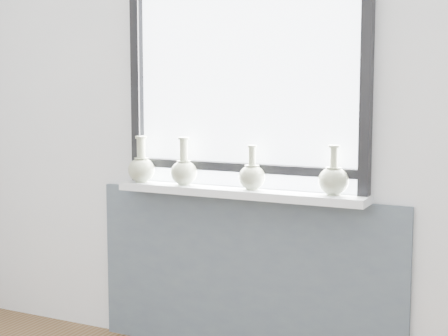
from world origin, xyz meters
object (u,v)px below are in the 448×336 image
at_px(vase_a, 141,168).
at_px(vase_b, 184,170).
at_px(windowsill, 238,192).
at_px(vase_d, 333,179).
at_px(vase_c, 252,176).

xyz_separation_m(vase_a, vase_b, (0.25, 0.01, -0.00)).
relative_size(windowsill, vase_d, 5.61).
xyz_separation_m(vase_c, vase_d, (0.41, 0.01, 0.01)).
distance_m(vase_b, vase_d, 0.80).
bearing_deg(vase_b, vase_d, 1.38).
height_order(windowsill, vase_b, vase_b).
relative_size(vase_b, vase_d, 1.05).
xyz_separation_m(vase_b, vase_d, (0.80, 0.02, -0.00)).
xyz_separation_m(windowsill, vase_b, (-0.31, -0.01, 0.10)).
xyz_separation_m(vase_b, vase_c, (0.38, 0.00, -0.01)).
height_order(vase_b, vase_c, vase_b).
bearing_deg(vase_a, vase_d, 1.82).
bearing_deg(vase_b, vase_a, -176.79).
relative_size(windowsill, vase_a, 5.36).
distance_m(windowsill, vase_d, 0.50).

